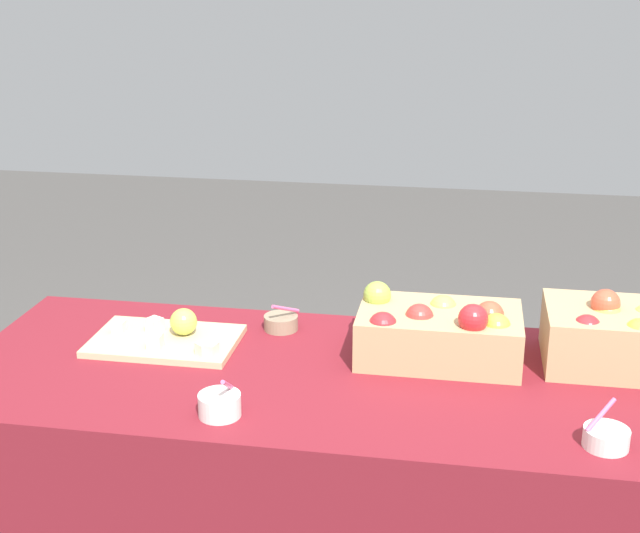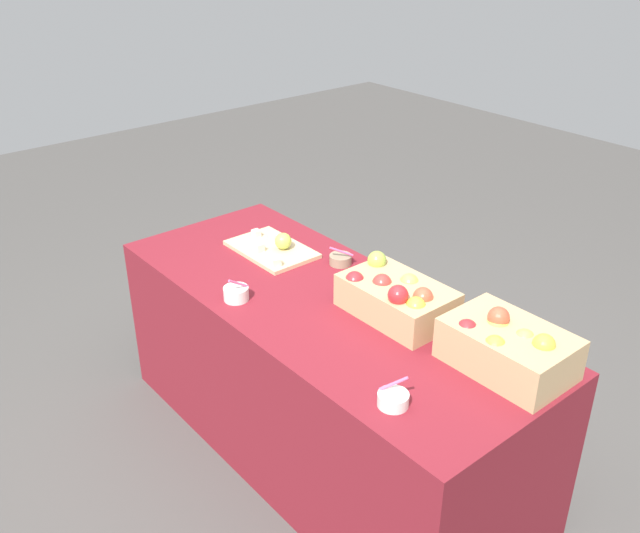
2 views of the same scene
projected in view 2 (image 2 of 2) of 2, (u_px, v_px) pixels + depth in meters
ground_plane at (323, 446)px, 3.06m from camera, size 10.00×10.00×0.00m
table at (323, 377)px, 2.88m from camera, size 1.90×0.76×0.74m
apple_crate_left at (507, 347)px, 2.28m from camera, size 0.41×0.27×0.20m
apple_crate_middle at (396, 297)px, 2.58m from camera, size 0.42×0.26×0.19m
cutting_board_front at (273, 248)px, 3.08m from camera, size 0.39×0.25×0.09m
sample_bowl_near at (341, 259)px, 2.97m from camera, size 0.10×0.10×0.09m
sample_bowl_mid at (393, 399)px, 2.13m from camera, size 0.10×0.10×0.10m
sample_bowl_far at (236, 293)px, 2.70m from camera, size 0.10×0.10×0.11m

